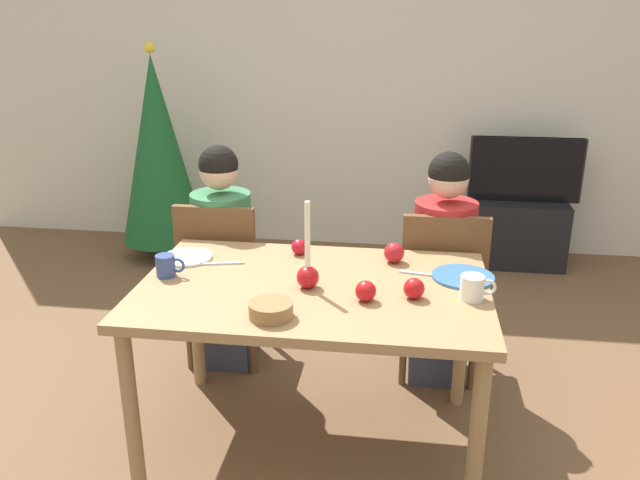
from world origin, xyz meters
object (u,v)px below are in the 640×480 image
at_px(mug_left, 167,266).
at_px(mug_right, 473,287).
at_px(apple_by_right_mug, 299,247).
at_px(chair_right, 441,286).
at_px(plate_left, 187,257).
at_px(apple_by_left_plate, 366,291).
at_px(person_right_child, 442,273).
at_px(plate_right, 463,277).
at_px(bowl_walnuts, 271,310).
at_px(christmas_tree, 158,150).
at_px(apple_far_edge, 394,253).
at_px(candle_centerpiece, 308,271).
at_px(apple_near_candle, 414,288).
at_px(tv_stand, 519,232).
at_px(dining_table, 313,304).
at_px(chair_left, 222,274).
at_px(person_left_child, 224,261).
at_px(tv, 526,169).

distance_m(mug_left, mug_right, 1.23).
relative_size(mug_left, apple_by_right_mug, 1.74).
bearing_deg(apple_by_right_mug, chair_right, 23.09).
relative_size(plate_left, apple_by_left_plate, 2.77).
relative_size(person_right_child, plate_right, 4.59).
bearing_deg(bowl_walnuts, person_right_child, 55.29).
relative_size(christmas_tree, apple_far_edge, 17.69).
bearing_deg(candle_centerpiece, apple_near_candle, -5.90).
bearing_deg(christmas_tree, tv_stand, 4.59).
bearing_deg(mug_left, tv_stand, 51.91).
relative_size(christmas_tree, plate_right, 6.17).
bearing_deg(bowl_walnuts, plate_left, 133.66).
height_order(mug_left, apple_by_left_plate, mug_left).
height_order(dining_table, bowl_walnuts, bowl_walnuts).
xyz_separation_m(chair_right, apple_by_left_plate, (-0.33, -0.73, 0.28)).
distance_m(plate_right, apple_by_right_mug, 0.73).
bearing_deg(christmas_tree, chair_right, -36.57).
relative_size(chair_left, plate_right, 3.53).
height_order(dining_table, candle_centerpiece, candle_centerpiece).
relative_size(person_left_child, mug_right, 8.60).
distance_m(chair_right, person_left_child, 1.11).
bearing_deg(apple_by_right_mug, plate_right, -13.74).
bearing_deg(plate_right, mug_left, -173.09).
xyz_separation_m(dining_table, plate_left, (-0.60, 0.21, 0.09)).
bearing_deg(apple_by_right_mug, dining_table, -71.10).
height_order(dining_table, chair_left, chair_left).
bearing_deg(plate_left, chair_left, 85.00).
distance_m(chair_left, bowl_walnuts, 1.05).
height_order(tv, mug_left, tv).
height_order(chair_right, mug_left, chair_right).
bearing_deg(plate_right, christmas_tree, 136.66).
xyz_separation_m(person_left_child, christmas_tree, (-0.89, 1.45, 0.25)).
bearing_deg(plate_right, apple_near_candle, -131.71).
distance_m(plate_left, apple_by_right_mug, 0.50).
bearing_deg(dining_table, mug_right, -4.33).
xyz_separation_m(dining_table, plate_right, (0.60, 0.15, 0.09)).
bearing_deg(tv_stand, apple_near_candle, -108.35).
xyz_separation_m(christmas_tree, mug_right, (2.07, -2.14, -0.02)).
height_order(chair_right, plate_right, chair_right).
relative_size(apple_near_candle, apple_by_right_mug, 1.15).
relative_size(dining_table, mug_left, 11.39).
xyz_separation_m(person_right_child, apple_far_edge, (-0.23, -0.35, 0.23)).
distance_m(chair_right, apple_far_edge, 0.48).
bearing_deg(chair_right, candle_centerpiece, -131.49).
relative_size(candle_centerpiece, bowl_walnuts, 2.22).
height_order(bowl_walnuts, apple_near_candle, apple_near_candle).
height_order(plate_left, bowl_walnuts, bowl_walnuts).
xyz_separation_m(mug_left, apple_far_edge, (0.92, 0.28, -0.00)).
distance_m(plate_left, apple_by_left_plate, 0.88).
xyz_separation_m(candle_centerpiece, mug_right, (0.64, -0.02, -0.02)).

